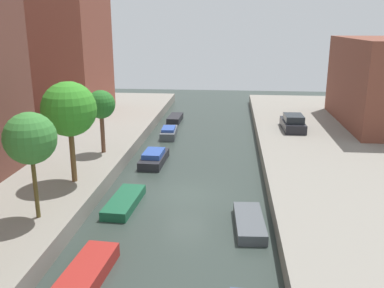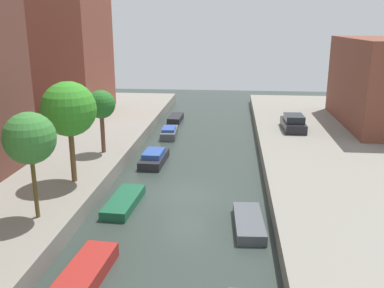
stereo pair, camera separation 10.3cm
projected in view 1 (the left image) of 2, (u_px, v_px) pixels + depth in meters
name	position (u px, v px, depth m)	size (l,w,h in m)	color
ground_plane	(186.00, 194.00, 26.22)	(84.00, 84.00, 0.00)	#2D3833
apartment_tower_far	(50.00, 20.00, 43.09)	(10.00, 9.93, 18.89)	brown
street_tree_2	(30.00, 139.00, 19.79)	(2.48, 2.48, 5.28)	brown
street_tree_3	(69.00, 109.00, 24.43)	(3.19, 3.19, 6.03)	brown
street_tree_4	(101.00, 105.00, 30.38)	(2.05, 2.05, 4.61)	brown
parked_car	(293.00, 123.00, 37.75)	(1.89, 4.20, 1.40)	black
moored_boat_left_1	(87.00, 272.00, 17.46)	(1.73, 4.09, 0.65)	maroon
moored_boat_left_2	(124.00, 202.00, 24.48)	(1.68, 4.35, 0.53)	#195638
moored_boat_left_3	(154.00, 158.00, 31.90)	(1.73, 4.19, 0.99)	#232328
moored_boat_left_4	(169.00, 132.00, 39.33)	(1.52, 3.80, 0.92)	#4C5156
moored_boat_left_5	(175.00, 118.00, 45.41)	(1.38, 3.61, 0.63)	#232328
moored_boat_right_2	(249.00, 223.00, 21.93)	(1.66, 4.07, 0.54)	#4C5156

